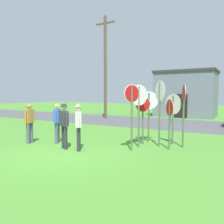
# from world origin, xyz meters

# --- Properties ---
(ground_plane) EXTENTS (80.00, 80.00, 0.00)m
(ground_plane) POSITION_xyz_m (0.00, 0.00, 0.00)
(ground_plane) COLOR #47842D
(street_asphalt) EXTENTS (60.00, 6.40, 0.01)m
(street_asphalt) POSITION_xyz_m (0.00, 10.12, 0.00)
(street_asphalt) COLOR #4C4C51
(street_asphalt) RESTS_ON ground
(building_background) EXTENTS (5.40, 3.94, 4.24)m
(building_background) POSITION_xyz_m (0.60, 16.22, 2.13)
(building_background) COLOR slate
(building_background) RESTS_ON ground
(utility_pole) EXTENTS (1.80, 0.24, 8.60)m
(utility_pole) POSITION_xyz_m (-4.90, 10.69, 4.48)
(utility_pole) COLOR brown
(utility_pole) RESTS_ON ground
(stop_sign_tallest) EXTENTS (0.28, 0.63, 2.49)m
(stop_sign_tallest) POSITION_xyz_m (3.42, 3.15, 1.68)
(stop_sign_tallest) COLOR #51664C
(stop_sign_tallest) RESTS_ON ground
(stop_sign_low_front) EXTENTS (0.59, 0.56, 2.63)m
(stop_sign_low_front) POSITION_xyz_m (2.55, 2.86, 1.81)
(stop_sign_low_front) COLOR #51664C
(stop_sign_low_front) RESTS_ON ground
(stop_sign_rear_left) EXTENTS (0.44, 0.52, 1.93)m
(stop_sign_rear_left) POSITION_xyz_m (3.05, 2.52, 1.30)
(stop_sign_rear_left) COLOR #51664C
(stop_sign_rear_left) RESTS_ON ground
(stop_sign_center_cluster) EXTENTS (0.43, 0.72, 2.47)m
(stop_sign_center_cluster) POSITION_xyz_m (1.88, 2.32, 1.71)
(stop_sign_center_cluster) COLOR #51664C
(stop_sign_center_cluster) RESTS_ON ground
(stop_sign_nearest) EXTENTS (0.49, 0.54, 2.04)m
(stop_sign_nearest) POSITION_xyz_m (1.81, 2.92, 1.38)
(stop_sign_nearest) COLOR #51664C
(stop_sign_nearest) RESTS_ON ground
(stop_sign_leaning_right) EXTENTS (0.34, 0.59, 2.46)m
(stop_sign_leaning_right) POSITION_xyz_m (1.90, 1.64, 1.65)
(stop_sign_leaning_right) COLOR #51664C
(stop_sign_leaning_right) RESTS_ON ground
(stop_sign_leaning_left) EXTENTS (0.70, 0.40, 2.22)m
(stop_sign_leaning_left) POSITION_xyz_m (1.86, 3.46, 1.52)
(stop_sign_leaning_left) COLOR #51664C
(stop_sign_leaning_left) RESTS_ON ground
(stop_sign_far_back) EXTENTS (0.76, 0.41, 2.11)m
(stop_sign_far_back) POSITION_xyz_m (2.91, 3.50, 1.45)
(stop_sign_far_back) COLOR #51664C
(stop_sign_far_back) RESTS_ON ground
(person_in_teal) EXTENTS (0.28, 0.56, 1.69)m
(person_in_teal) POSITION_xyz_m (-2.42, 0.62, 0.95)
(person_in_teal) COLOR #4C5670
(person_in_teal) RESTS_ON ground
(person_on_left) EXTENTS (0.53, 0.35, 1.74)m
(person_on_left) POSITION_xyz_m (-0.47, 0.62, 0.98)
(person_on_left) COLOR #2D2D33
(person_on_left) RESTS_ON ground
(person_holding_notes) EXTENTS (0.35, 0.53, 1.69)m
(person_holding_notes) POSITION_xyz_m (-1.44, 1.26, 0.95)
(person_holding_notes) COLOR #4C5670
(person_holding_notes) RESTS_ON ground
(person_in_dark_shirt) EXTENTS (0.39, 0.47, 1.74)m
(person_in_dark_shirt) POSITION_xyz_m (0.19, 0.67, 0.98)
(person_in_dark_shirt) COLOR #2D2D33
(person_in_dark_shirt) RESTS_ON ground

